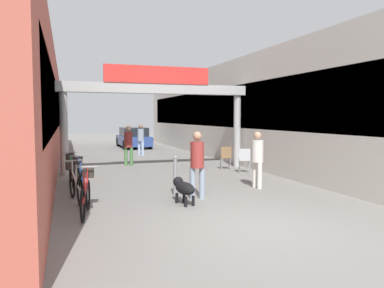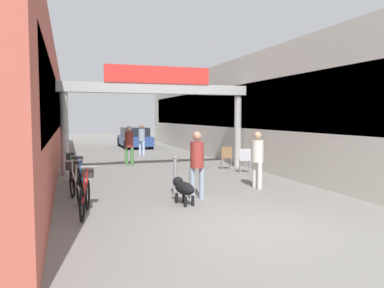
{
  "view_description": "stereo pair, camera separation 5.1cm",
  "coord_description": "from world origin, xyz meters",
  "px_view_note": "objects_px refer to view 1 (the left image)",
  "views": [
    {
      "loc": [
        -3.3,
        -6.16,
        2.06
      ],
      "look_at": [
        0.0,
        3.56,
        1.3
      ],
      "focal_mm": 35.0,
      "sensor_mm": 36.0,
      "label": 1
    },
    {
      "loc": [
        -3.25,
        -6.18,
        2.06
      ],
      "look_at": [
        0.0,
        3.56,
        1.3
      ],
      "focal_mm": 35.0,
      "sensor_mm": 36.0,
      "label": 2
    }
  ],
  "objects_px": {
    "bicycle_green_farthest": "(71,170)",
    "cafe_chair_aluminium_nearer": "(244,158)",
    "bollard_post_metal": "(175,175)",
    "dog_on_leash": "(184,188)",
    "pedestrian_companion": "(257,156)",
    "bicycle_blue_third": "(80,175)",
    "bicycle_silver_second": "(75,183)",
    "cafe_chair_wood_farther": "(226,156)",
    "bicycle_red_nearest": "(86,194)",
    "pedestrian_carrying_crate": "(128,143)",
    "pedestrian_with_dog": "(197,161)",
    "pedestrian_elderly_walking": "(141,138)",
    "parked_car_blue": "(134,138)"
  },
  "relations": [
    {
      "from": "pedestrian_elderly_walking",
      "to": "pedestrian_with_dog",
      "type": "bearing_deg",
      "value": -93.57
    },
    {
      "from": "bollard_post_metal",
      "to": "parked_car_blue",
      "type": "height_order",
      "value": "parked_car_blue"
    },
    {
      "from": "cafe_chair_aluminium_nearer",
      "to": "pedestrian_with_dog",
      "type": "bearing_deg",
      "value": -131.21
    },
    {
      "from": "pedestrian_with_dog",
      "to": "bicycle_blue_third",
      "type": "height_order",
      "value": "pedestrian_with_dog"
    },
    {
      "from": "bicycle_silver_second",
      "to": "bicycle_green_farthest",
      "type": "bearing_deg",
      "value": 91.16
    },
    {
      "from": "bicycle_red_nearest",
      "to": "bollard_post_metal",
      "type": "relative_size",
      "value": 1.6
    },
    {
      "from": "dog_on_leash",
      "to": "bicycle_red_nearest",
      "type": "height_order",
      "value": "bicycle_red_nearest"
    },
    {
      "from": "dog_on_leash",
      "to": "bollard_post_metal",
      "type": "height_order",
      "value": "bollard_post_metal"
    },
    {
      "from": "pedestrian_companion",
      "to": "bicycle_silver_second",
      "type": "distance_m",
      "value": 5.02
    },
    {
      "from": "bicycle_red_nearest",
      "to": "bicycle_green_farthest",
      "type": "bearing_deg",
      "value": 93.63
    },
    {
      "from": "dog_on_leash",
      "to": "bicycle_green_farthest",
      "type": "height_order",
      "value": "bicycle_green_farthest"
    },
    {
      "from": "cafe_chair_wood_farther",
      "to": "bicycle_red_nearest",
      "type": "bearing_deg",
      "value": -136.76
    },
    {
      "from": "pedestrian_companion",
      "to": "bicycle_silver_second",
      "type": "height_order",
      "value": "pedestrian_companion"
    },
    {
      "from": "bicycle_green_farthest",
      "to": "cafe_chair_aluminium_nearer",
      "type": "height_order",
      "value": "bicycle_green_farthest"
    },
    {
      "from": "bicycle_green_farthest",
      "to": "cafe_chair_aluminium_nearer",
      "type": "xyz_separation_m",
      "value": [
        6.03,
        0.46,
        0.1
      ]
    },
    {
      "from": "cafe_chair_aluminium_nearer",
      "to": "cafe_chair_wood_farther",
      "type": "xyz_separation_m",
      "value": [
        -0.29,
        1.02,
        0.0
      ]
    },
    {
      "from": "pedestrian_companion",
      "to": "dog_on_leash",
      "type": "distance_m",
      "value": 2.9
    },
    {
      "from": "pedestrian_elderly_walking",
      "to": "bicycle_green_farthest",
      "type": "height_order",
      "value": "pedestrian_elderly_walking"
    },
    {
      "from": "cafe_chair_aluminium_nearer",
      "to": "dog_on_leash",
      "type": "bearing_deg",
      "value": -132.21
    },
    {
      "from": "parked_car_blue",
      "to": "bicycle_silver_second",
      "type": "bearing_deg",
      "value": -105.04
    },
    {
      "from": "bicycle_blue_third",
      "to": "bollard_post_metal",
      "type": "relative_size",
      "value": 1.62
    },
    {
      "from": "dog_on_leash",
      "to": "bicycle_green_farthest",
      "type": "distance_m",
      "value": 4.26
    },
    {
      "from": "bicycle_green_farthest",
      "to": "pedestrian_companion",
      "type": "bearing_deg",
      "value": -24.39
    },
    {
      "from": "cafe_chair_aluminium_nearer",
      "to": "pedestrian_carrying_crate",
      "type": "bearing_deg",
      "value": 137.52
    },
    {
      "from": "dog_on_leash",
      "to": "cafe_chair_aluminium_nearer",
      "type": "bearing_deg",
      "value": 47.79
    },
    {
      "from": "bollard_post_metal",
      "to": "parked_car_blue",
      "type": "relative_size",
      "value": 0.26
    },
    {
      "from": "pedestrian_companion",
      "to": "bicycle_green_farthest",
      "type": "relative_size",
      "value": 0.96
    },
    {
      "from": "bicycle_red_nearest",
      "to": "cafe_chair_aluminium_nearer",
      "type": "bearing_deg",
      "value": 35.66
    },
    {
      "from": "dog_on_leash",
      "to": "bicycle_silver_second",
      "type": "height_order",
      "value": "bicycle_silver_second"
    },
    {
      "from": "cafe_chair_aluminium_nearer",
      "to": "parked_car_blue",
      "type": "relative_size",
      "value": 0.22
    },
    {
      "from": "bicycle_red_nearest",
      "to": "cafe_chair_wood_farther",
      "type": "height_order",
      "value": "bicycle_red_nearest"
    },
    {
      "from": "bicycle_red_nearest",
      "to": "parked_car_blue",
      "type": "relative_size",
      "value": 0.42
    },
    {
      "from": "dog_on_leash",
      "to": "bicycle_silver_second",
      "type": "relative_size",
      "value": 0.51
    },
    {
      "from": "pedestrian_companion",
      "to": "cafe_chair_wood_farther",
      "type": "distance_m",
      "value": 3.85
    },
    {
      "from": "bollard_post_metal",
      "to": "dog_on_leash",
      "type": "bearing_deg",
      "value": -94.38
    },
    {
      "from": "dog_on_leash",
      "to": "cafe_chair_wood_farther",
      "type": "distance_m",
      "value": 5.94
    },
    {
      "from": "pedestrian_companion",
      "to": "pedestrian_elderly_walking",
      "type": "height_order",
      "value": "pedestrian_elderly_walking"
    },
    {
      "from": "bicycle_silver_second",
      "to": "bicycle_blue_third",
      "type": "bearing_deg",
      "value": 82.22
    },
    {
      "from": "cafe_chair_wood_farther",
      "to": "pedestrian_elderly_walking",
      "type": "bearing_deg",
      "value": 108.62
    },
    {
      "from": "pedestrian_carrying_crate",
      "to": "bicycle_green_farthest",
      "type": "bearing_deg",
      "value": -121.38
    },
    {
      "from": "dog_on_leash",
      "to": "bicycle_blue_third",
      "type": "relative_size",
      "value": 0.51
    },
    {
      "from": "bollard_post_metal",
      "to": "cafe_chair_aluminium_nearer",
      "type": "height_order",
      "value": "bollard_post_metal"
    },
    {
      "from": "pedestrian_elderly_walking",
      "to": "bicycle_red_nearest",
      "type": "bearing_deg",
      "value": -106.48
    },
    {
      "from": "pedestrian_companion",
      "to": "bicycle_blue_third",
      "type": "relative_size",
      "value": 0.96
    },
    {
      "from": "pedestrian_with_dog",
      "to": "cafe_chair_aluminium_nearer",
      "type": "height_order",
      "value": "pedestrian_with_dog"
    },
    {
      "from": "pedestrian_companion",
      "to": "bicycle_blue_third",
      "type": "distance_m",
      "value": 5.0
    },
    {
      "from": "pedestrian_carrying_crate",
      "to": "bicycle_blue_third",
      "type": "distance_m",
      "value": 5.4
    },
    {
      "from": "pedestrian_carrying_crate",
      "to": "bicycle_green_farthest",
      "type": "xyz_separation_m",
      "value": [
        -2.34,
        -3.83,
        -0.51
      ]
    },
    {
      "from": "pedestrian_elderly_walking",
      "to": "parked_car_blue",
      "type": "xyz_separation_m",
      "value": [
        0.49,
        5.05,
        -0.3
      ]
    },
    {
      "from": "pedestrian_with_dog",
      "to": "pedestrian_companion",
      "type": "xyz_separation_m",
      "value": [
        2.1,
        0.77,
        -0.04
      ]
    }
  ]
}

